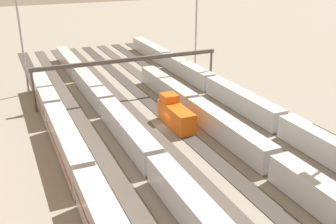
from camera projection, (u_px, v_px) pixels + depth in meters
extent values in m
plane|color=gray|center=(162.00, 127.00, 69.80)|extent=(400.00, 400.00, 0.00)
cube|color=#3D3833|center=(244.00, 112.00, 76.42)|extent=(140.00, 2.80, 0.12)
cube|color=#3D3833|center=(222.00, 116.00, 74.52)|extent=(140.00, 2.80, 0.12)
cube|color=#4C443D|center=(199.00, 120.00, 72.63)|extent=(140.00, 2.80, 0.12)
cube|color=#3D3833|center=(175.00, 125.00, 70.73)|extent=(140.00, 2.80, 0.12)
cube|color=#4C443D|center=(149.00, 129.00, 68.83)|extent=(140.00, 2.80, 0.12)
cube|color=#4C443D|center=(122.00, 134.00, 66.94)|extent=(140.00, 2.80, 0.12)
cube|color=#4C443D|center=(93.00, 139.00, 65.04)|extent=(140.00, 2.80, 0.12)
cube|color=#3D3833|center=(63.00, 145.00, 63.15)|extent=(140.00, 2.80, 0.12)
cube|color=#B7BABF|center=(227.00, 130.00, 63.76)|extent=(23.00, 3.00, 3.80)
cube|color=#B7BABF|center=(167.00, 88.00, 84.25)|extent=(23.00, 3.00, 3.80)
cube|color=#B7BABF|center=(198.00, 215.00, 42.99)|extent=(23.00, 3.00, 3.80)
cube|color=#B7BABF|center=(127.00, 131.00, 63.48)|extent=(23.00, 3.00, 3.80)
cube|color=#B7BABF|center=(91.00, 88.00, 83.97)|extent=(23.00, 3.00, 3.80)
cube|color=#B7BABF|center=(69.00, 62.00, 104.46)|extent=(23.00, 3.00, 3.80)
cube|color=#D85914|center=(176.00, 116.00, 69.51)|extent=(10.00, 3.00, 3.60)
cube|color=#D85914|center=(169.00, 98.00, 71.12)|extent=(3.00, 2.70, 1.40)
cube|color=#B7BABF|center=(67.00, 143.00, 58.07)|extent=(23.00, 3.00, 5.00)
cube|color=maroon|center=(67.00, 147.00, 58.31)|extent=(22.40, 3.06, 0.36)
cube|color=#B7BABF|center=(44.00, 94.00, 78.55)|extent=(23.00, 3.00, 5.00)
cube|color=maroon|center=(44.00, 94.00, 78.58)|extent=(22.40, 3.06, 0.36)
cube|color=silver|center=(242.00, 101.00, 76.49)|extent=(23.00, 3.00, 3.80)
cube|color=silver|center=(187.00, 70.00, 96.98)|extent=(23.00, 3.00, 3.80)
cube|color=silver|center=(150.00, 50.00, 117.47)|extent=(23.00, 3.00, 3.80)
cylinder|color=#9EA0A5|center=(196.00, 31.00, 97.45)|extent=(0.44, 0.44, 22.12)
cylinder|color=#9EA0A5|center=(20.00, 31.00, 81.67)|extent=(0.44, 0.44, 27.69)
cylinder|color=#4C4742|center=(211.00, 70.00, 90.11)|extent=(0.50, 0.50, 8.00)
cylinder|color=#4C4742|center=(34.00, 92.00, 75.25)|extent=(0.50, 0.50, 8.00)
cube|color=#4C4742|center=(129.00, 60.00, 81.04)|extent=(0.70, 40.00, 0.80)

